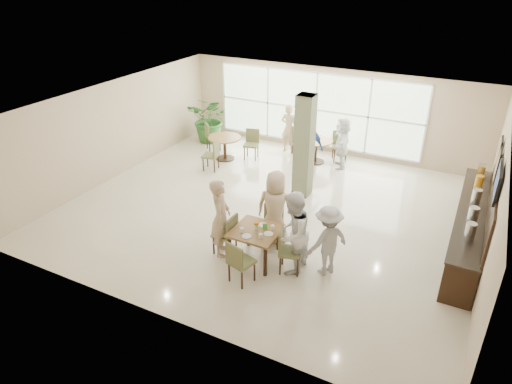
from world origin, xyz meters
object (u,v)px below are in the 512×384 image
at_px(round_table_right, 316,145).
at_px(adult_standing, 289,128).
at_px(potted_plant, 211,119).
at_px(round_table_left, 225,143).
at_px(teen_standing, 328,240).
at_px(adult_a, 308,146).
at_px(buffet_counter, 471,225).
at_px(teen_left, 221,218).
at_px(adult_b, 342,143).
at_px(main_table, 256,234).
at_px(teen_far, 275,208).
at_px(teen_right, 293,233).

bearing_deg(round_table_right, adult_standing, 159.81).
distance_m(potted_plant, adult_standing, 2.85).
distance_m(round_table_left, teen_standing, 6.49).
xyz_separation_m(teen_standing, adult_a, (-2.16, 4.41, 0.12)).
bearing_deg(adult_a, buffet_counter, -9.91).
distance_m(teen_left, adult_standing, 6.23).
bearing_deg(buffet_counter, potted_plant, 160.93).
distance_m(buffet_counter, teen_left, 5.55).
distance_m(round_table_left, round_table_right, 2.91).
xyz_separation_m(round_table_right, adult_b, (0.84, 0.01, 0.23)).
relative_size(main_table, teen_far, 0.56).
distance_m(round_table_right, teen_standing, 5.78).
distance_m(adult_b, adult_standing, 2.00).
height_order(main_table, teen_standing, teen_standing).
height_order(round_table_left, teen_right, teen_right).
bearing_deg(teen_left, adult_a, -25.39).
bearing_deg(teen_left, teen_far, -66.88).
relative_size(buffet_counter, teen_left, 2.64).
relative_size(teen_standing, adult_standing, 0.93).
bearing_deg(teen_far, teen_left, 40.45).
height_order(round_table_left, adult_standing, adult_standing).
bearing_deg(buffet_counter, teen_left, -150.13).
relative_size(potted_plant, adult_b, 1.04).
relative_size(teen_right, adult_a, 1.01).
relative_size(main_table, buffet_counter, 0.21).
relative_size(teen_standing, adult_b, 0.96).
height_order(main_table, potted_plant, potted_plant).
height_order(potted_plant, adult_a, adult_a).
height_order(round_table_left, buffet_counter, buffet_counter).
relative_size(round_table_left, adult_b, 0.66).
bearing_deg(potted_plant, adult_standing, 7.31).
bearing_deg(teen_standing, potted_plant, -97.64).
xyz_separation_m(teen_standing, adult_b, (-1.40, 5.34, 0.03)).
height_order(round_table_right, buffet_counter, buffet_counter).
bearing_deg(adult_b, adult_a, -56.88).
xyz_separation_m(teen_far, adult_standing, (-1.93, 5.21, -0.06)).
xyz_separation_m(round_table_left, buffet_counter, (7.46, -1.85, -0.01)).
relative_size(teen_far, adult_a, 1.00).
bearing_deg(teen_far, adult_b, -96.99).
bearing_deg(teen_left, adult_standing, -14.11).
bearing_deg(potted_plant, buffet_counter, -19.07).
distance_m(teen_right, adult_b, 5.65).
distance_m(teen_far, adult_a, 3.95).
distance_m(teen_left, teen_far, 1.26).
height_order(teen_right, adult_standing, teen_right).
relative_size(buffet_counter, teen_far, 2.66).
bearing_deg(teen_left, teen_standing, -104.25).
bearing_deg(teen_left, round_table_right, -24.47).
relative_size(round_table_left, teen_left, 0.59).
distance_m(potted_plant, teen_left, 6.97).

